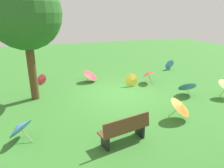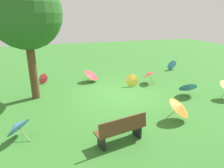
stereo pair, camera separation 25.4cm
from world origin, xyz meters
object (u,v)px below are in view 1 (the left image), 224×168
Objects in this scene: park_bench at (125,129)px; parasol_yellow_0 at (132,80)px; parasol_red_3 at (41,79)px; parasol_orange_0 at (181,106)px; shade_tree at (25,14)px; parasol_blue_3 at (169,64)px; parasol_red_1 at (148,73)px; parasol_red_0 at (91,74)px; parasol_blue_4 at (19,127)px; parasol_blue_1 at (187,85)px.

park_bench is 5.32m from parasol_yellow_0.
parasol_red_3 is 7.81m from parasol_orange_0.
parasol_red_3 is (-0.35, -2.15, -3.50)m from shade_tree.
parasol_blue_3 is at bearing -122.18° from parasol_orange_0.
parasol_orange_0 is at bearing 76.18° from parasol_red_1.
parasol_red_0 is 3.30m from parasol_red_1.
parasol_blue_4 is (0.51, 3.42, -3.33)m from shade_tree.
parasol_yellow_0 is at bearing -46.76° from parasol_blue_1.
parasol_blue_4 reaches higher than parasol_red_0.
parasol_red_0 is 1.05× the size of parasol_red_1.
parasol_orange_0 is (-2.58, -0.64, 0.07)m from park_bench.
parasol_orange_0 is at bearing 91.12° from parasol_yellow_0.
parasol_blue_3 is at bearing -177.94° from parasol_red_3.
shade_tree is at bearing -98.41° from parasol_blue_4.
parasol_blue_1 is at bearing 64.04° from parasol_blue_3.
parasol_yellow_0 is at bearing 179.97° from shade_tree.
parasol_blue_3 is (-3.06, -2.25, -0.19)m from parasol_red_1.
parasol_red_3 is 5.64m from parasol_blue_4.
parasol_blue_3 is 0.98× the size of parasol_yellow_0.
parasol_blue_1 reaches higher than parasol_blue_3.
shade_tree is 6.07m from parasol_yellow_0.
parasol_blue_1 is at bearing -149.74° from park_bench.
parasol_blue_1 is 2.46m from parasol_red_1.
parasol_yellow_0 is (4.19, 2.47, -0.01)m from parasol_blue_3.
parasol_blue_3 is at bearing -115.96° from parasol_blue_1.
parasol_blue_4 is (3.01, -1.28, -0.01)m from park_bench.
park_bench is 5.17m from parasol_blue_1.
parasol_red_0 is 2.45m from parasol_yellow_0.
shade_tree reaches higher than parasol_yellow_0.
parasol_red_3 is at bearing 2.06° from parasol_blue_3.
park_bench reaches higher than parasol_orange_0.
parasol_blue_3 is 0.62× the size of parasol_orange_0.
parasol_red_0 is at bearing 8.54° from parasol_blue_3.
parasol_red_3 is at bearing -99.29° from shade_tree.
park_bench is at bearing 84.42° from parasol_red_0.
parasol_red_0 is 2.83m from parasol_red_3.
parasol_red_1 reaches higher than parasol_yellow_0.
parasol_yellow_0 is 6.48m from parasol_blue_4.
parasol_red_3 is 0.68× the size of parasol_blue_4.
parasol_blue_1 is 2.73m from parasol_orange_0.
parasol_blue_1 is (-6.97, 2.10, -3.30)m from shade_tree.
parasol_orange_0 is 1.13× the size of parasol_blue_4.
parasol_red_0 is 1.63× the size of parasol_red_3.
park_bench is at bearing 13.92° from parasol_orange_0.
parasol_blue_1 is 0.92× the size of parasol_red_1.
parasol_red_1 is at bearing 161.50° from parasol_red_3.
parasol_red_0 is 1.14× the size of parasol_blue_1.
parasol_red_0 is 1.55× the size of parasol_yellow_0.
park_bench is 2.23× the size of parasol_blue_3.
shade_tree is 10.11m from parasol_blue_3.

